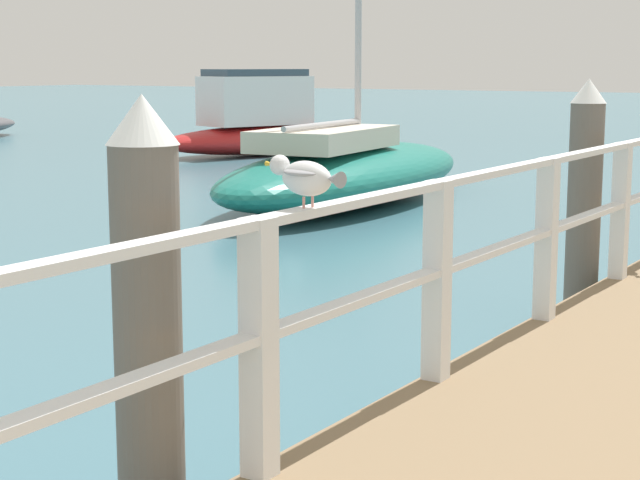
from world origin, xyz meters
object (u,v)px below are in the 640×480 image
seagull_foreground (305,176)px  boat_2 (347,171)px  dock_piling_far (584,197)px  boat_0 (271,126)px  dock_piling_near (148,334)px

seagull_foreground → boat_2: 11.42m
dock_piling_far → boat_2: (-5.36, 5.04, -0.49)m
seagull_foreground → boat_2: size_ratio=0.06×
boat_0 → dock_piling_near: bearing=142.5°
boat_2 → dock_piling_far: bearing=-49.9°
seagull_foreground → boat_0: size_ratio=0.07×
seagull_foreground → boat_0: (-11.85, 16.49, -0.95)m
dock_piling_far → boat_0: boat_0 is taller
dock_piling_near → boat_2: boat_2 is taller
dock_piling_far → seagull_foreground: (0.37, -4.77, 0.61)m
dock_piling_near → boat_0: 20.59m
dock_piling_near → boat_2: bearing=117.2°
dock_piling_far → seagull_foreground: dock_piling_far is taller
dock_piling_near → boat_0: size_ratio=0.30×
dock_piling_far → seagull_foreground: 4.82m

